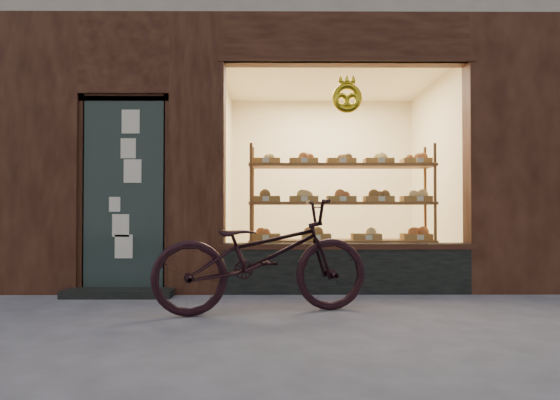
{
  "coord_description": "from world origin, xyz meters",
  "views": [
    {
      "loc": [
        -0.31,
        -3.42,
        0.93
      ],
      "look_at": [
        -0.29,
        2.0,
        1.03
      ],
      "focal_mm": 32.0,
      "sensor_mm": 36.0,
      "label": 1
    }
  ],
  "objects": [
    {
      "name": "bicycle",
      "position": [
        -0.45,
        1.06,
        0.51
      ],
      "size": [
        2.04,
        1.08,
        1.02
      ],
      "primitive_type": "imported",
      "rotation": [
        0.0,
        0.0,
        1.79
      ],
      "color": "black",
      "rests_on": "ground"
    },
    {
      "name": "ground",
      "position": [
        0.0,
        0.0,
        0.0
      ],
      "size": [
        90.0,
        90.0,
        0.0
      ],
      "primitive_type": "plane",
      "color": "#4F4E58"
    },
    {
      "name": "display_shelf",
      "position": [
        0.45,
        2.55,
        0.89
      ],
      "size": [
        2.2,
        0.45,
        1.7
      ],
      "color": "brown",
      "rests_on": "ground"
    }
  ]
}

